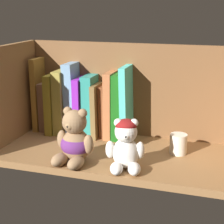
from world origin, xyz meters
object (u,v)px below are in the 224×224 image
at_px(book_4, 74,98).
at_px(book_3, 65,100).
at_px(teddy_bear_larger, 75,141).
at_px(book_1, 49,106).
at_px(pillar_candle, 178,144).
at_px(book_0, 40,94).
at_px(book_6, 91,104).
at_px(book_2, 57,102).
at_px(book_8, 105,110).
at_px(book_5, 83,105).
at_px(book_10, 120,105).
at_px(book_7, 100,109).
at_px(book_9, 112,104).
at_px(book_11, 128,102).
at_px(teddy_bear_smaller, 126,146).

bearing_deg(book_4, book_3, 180.00).
height_order(book_4, teddy_bear_larger, book_4).
xyz_separation_m(book_1, book_4, (0.10, 0.00, 0.03)).
relative_size(book_4, pillar_candle, 4.00).
relative_size(book_0, book_4, 1.04).
distance_m(book_3, book_6, 0.09).
xyz_separation_m(book_2, book_8, (0.17, 0.00, -0.02)).
xyz_separation_m(book_3, book_5, (0.06, 0.00, -0.01)).
distance_m(book_5, book_10, 0.13).
xyz_separation_m(book_7, book_9, (0.04, 0.00, 0.02)).
height_order(book_6, book_10, book_10).
bearing_deg(book_4, book_2, 180.00).
height_order(book_5, book_8, book_5).
xyz_separation_m(book_2, book_3, (0.03, 0.00, 0.01)).
bearing_deg(book_7, book_11, 0.00).
xyz_separation_m(book_7, pillar_candle, (0.27, -0.09, -0.06)).
height_order(book_1, book_2, book_2).
xyz_separation_m(book_4, book_5, (0.03, 0.00, -0.02)).
xyz_separation_m(book_4, teddy_bear_smaller, (0.24, -0.23, -0.05)).
height_order(book_0, book_7, book_0).
distance_m(book_2, book_8, 0.17).
relative_size(book_0, teddy_bear_larger, 1.60).
relative_size(book_6, teddy_bear_larger, 1.29).
relative_size(book_3, book_10, 1.01).
relative_size(book_5, pillar_candle, 3.23).
bearing_deg(teddy_bear_larger, book_8, 88.08).
xyz_separation_m(book_6, teddy_bear_larger, (0.04, -0.23, -0.04)).
bearing_deg(book_4, book_1, 180.00).
bearing_deg(book_1, pillar_candle, -11.35).
distance_m(book_4, book_9, 0.13).
distance_m(book_3, book_5, 0.06).
bearing_deg(pillar_candle, teddy_bear_smaller, -129.28).
distance_m(book_3, book_11, 0.22).
bearing_deg(pillar_candle, book_2, 167.84).
height_order(book_1, book_10, book_10).
height_order(book_3, teddy_bear_smaller, book_3).
bearing_deg(teddy_bear_smaller, book_9, 115.45).
bearing_deg(book_9, book_11, 0.00).
bearing_deg(book_4, book_11, 0.00).
height_order(book_6, book_9, book_9).
distance_m(book_7, pillar_candle, 0.29).
bearing_deg(book_7, book_9, 0.00).
bearing_deg(book_6, book_9, 0.00).
distance_m(book_7, book_11, 0.10).
height_order(book_2, teddy_bear_larger, book_2).
relative_size(book_4, book_6, 1.18).
bearing_deg(book_6, book_2, 180.00).
relative_size(book_5, book_11, 0.80).
bearing_deg(book_11, book_6, 180.00).
bearing_deg(teddy_bear_smaller, book_5, 132.17).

